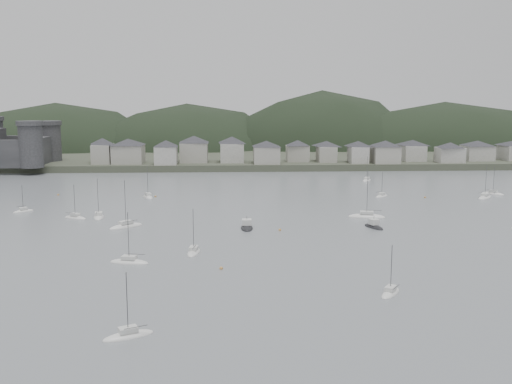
{
  "coord_description": "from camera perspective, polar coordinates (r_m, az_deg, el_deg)",
  "views": [
    {
      "loc": [
        -8.23,
        -89.28,
        32.05
      ],
      "look_at": [
        0.0,
        75.0,
        6.0
      ],
      "focal_mm": 41.16,
      "sensor_mm": 36.0,
      "label": 1
    }
  ],
  "objects": [
    {
      "name": "ground",
      "position": [
        95.22,
        2.3,
        -10.68
      ],
      "size": [
        900.0,
        900.0,
        0.0
      ],
      "primitive_type": "plane",
      "color": "slate",
      "rests_on": "ground"
    },
    {
      "name": "far_shore_land",
      "position": [
        385.58,
        -1.64,
        4.45
      ],
      "size": [
        900.0,
        250.0,
        3.0
      ],
      "primitive_type": "cube",
      "color": "#383D2D",
      "rests_on": "ground"
    },
    {
      "name": "forested_ridge",
      "position": [
        361.53,
        -0.78,
        2.11
      ],
      "size": [
        851.55,
        103.94,
        102.57
      ],
      "color": "black",
      "rests_on": "ground"
    },
    {
      "name": "waterfront_town",
      "position": [
        279.87,
        9.3,
        4.09
      ],
      "size": [
        451.48,
        28.46,
        12.92
      ],
      "color": "#9D9B8F",
      "rests_on": "far_shore_land"
    },
    {
      "name": "sailboat_lead",
      "position": [
        119.45,
        -12.22,
        -6.69
      ],
      "size": [
        8.44,
        4.39,
        11.03
      ],
      "rotation": [
        0.0,
        0.0,
        4.48
      ],
      "color": "silver",
      "rests_on": "ground"
    },
    {
      "name": "moored_fleet",
      "position": [
        152.18,
        -1.22,
        -3.09
      ],
      "size": [
        239.36,
        166.55,
        13.95
      ],
      "color": "silver",
      "rests_on": "ground"
    },
    {
      "name": "motor_launch_near",
      "position": [
        151.26,
        11.37,
        -3.3
      ],
      "size": [
        4.97,
        7.63,
        3.73
      ],
      "rotation": [
        0.0,
        0.0,
        0.36
      ],
      "color": "black",
      "rests_on": "ground"
    },
    {
      "name": "motor_launch_far",
      "position": [
        147.46,
        -0.9,
        -3.44
      ],
      "size": [
        3.12,
        8.42,
        4.0
      ],
      "rotation": [
        0.0,
        0.0,
        3.13
      ],
      "color": "black",
      "rests_on": "ground"
    },
    {
      "name": "mooring_buoys",
      "position": [
        158.57,
        5.0,
        -2.64
      ],
      "size": [
        159.12,
        107.43,
        0.7
      ],
      "color": "#C08740",
      "rests_on": "ground"
    }
  ]
}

